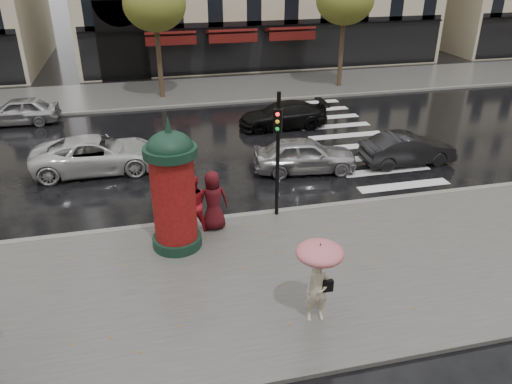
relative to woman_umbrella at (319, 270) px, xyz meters
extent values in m
plane|color=black|center=(-0.24, 2.35, -1.51)|extent=(160.00, 160.00, 0.00)
cube|color=#474744|center=(-0.24, 1.85, -1.45)|extent=(90.00, 7.00, 0.12)
cube|color=#474744|center=(-0.24, 21.35, -1.45)|extent=(90.00, 6.00, 0.12)
cube|color=slate|center=(-0.24, 5.35, -1.44)|extent=(90.00, 0.25, 0.14)
cube|color=slate|center=(-0.24, 18.35, -1.44)|extent=(90.00, 0.25, 0.14)
cube|color=silver|center=(5.76, 11.95, -1.51)|extent=(3.60, 11.75, 0.01)
cylinder|color=#38281C|center=(-2.24, 20.35, 1.09)|extent=(0.28, 0.28, 5.20)
ellipsoid|color=#49601E|center=(-2.24, 20.35, 3.69)|extent=(3.40, 3.40, 2.89)
cylinder|color=#38281C|center=(8.76, 20.35, 1.09)|extent=(0.28, 0.28, 5.20)
ellipsoid|color=#49601E|center=(8.76, 20.35, 3.69)|extent=(3.40, 3.40, 2.89)
imported|color=beige|center=(0.00, 0.00, -0.60)|extent=(0.60, 0.41, 1.59)
cylinder|color=black|center=(0.00, 0.00, -0.07)|extent=(0.02, 0.02, 1.00)
ellipsoid|color=#BF2371|center=(0.00, 0.00, 0.46)|extent=(1.10, 1.10, 0.38)
cone|color=black|center=(0.00, 0.00, 0.68)|extent=(0.04, 0.04, 0.08)
cube|color=black|center=(0.23, -0.06, -0.44)|extent=(0.23, 0.11, 0.30)
imported|color=#B41621|center=(-2.32, 4.75, -0.48)|extent=(0.95, 0.77, 1.83)
imported|color=#460E14|center=(-1.68, 4.75, -0.44)|extent=(0.95, 0.64, 1.91)
cylinder|color=black|center=(-2.89, 4.01, -1.24)|extent=(1.44, 1.44, 0.31)
cylinder|color=maroon|center=(-2.89, 4.01, 0.20)|extent=(1.23, 1.23, 2.57)
cylinder|color=black|center=(-2.89, 4.01, 1.59)|extent=(1.48, 1.48, 0.26)
ellipsoid|color=black|center=(-2.89, 4.01, 1.69)|extent=(1.28, 1.28, 0.89)
cone|color=black|center=(-2.89, 4.01, 2.36)|extent=(0.21, 0.21, 0.46)
cylinder|color=black|center=(0.47, 5.15, 0.66)|extent=(0.12, 0.12, 4.11)
cube|color=black|center=(0.38, 4.94, 1.89)|extent=(0.31, 0.27, 0.72)
imported|color=#ADACB1|center=(2.54, 8.52, -0.82)|extent=(4.22, 2.12, 1.38)
imported|color=black|center=(6.86, 8.27, -0.88)|extent=(3.90, 1.42, 1.28)
imported|color=silver|center=(-5.40, 10.47, -0.82)|extent=(4.98, 2.31, 1.38)
imported|color=black|center=(3.17, 13.79, -0.89)|extent=(4.33, 1.78, 1.25)
imported|color=#A5A4A9|center=(-9.50, 17.35, -0.85)|extent=(3.98, 1.73, 1.33)
camera|label=1|loc=(-3.54, -8.73, 6.60)|focal=35.00mm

